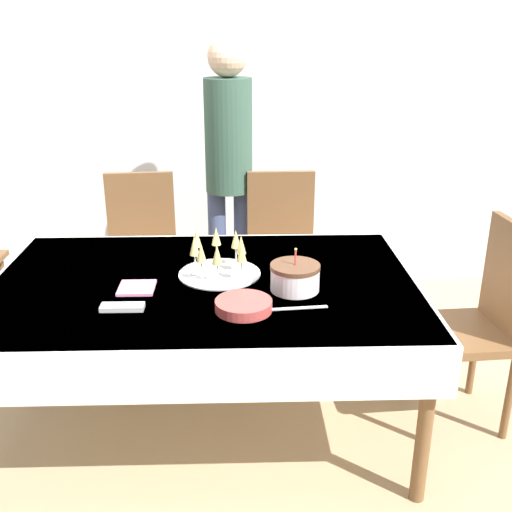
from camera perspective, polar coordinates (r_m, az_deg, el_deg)
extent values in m
plane|color=tan|center=(2.98, -4.53, -15.30)|extent=(12.00, 12.00, 0.00)
cube|color=silver|center=(4.12, -4.02, 15.25)|extent=(8.00, 0.05, 2.70)
cube|color=silver|center=(2.62, -4.97, -2.66)|extent=(1.83, 1.18, 0.03)
cube|color=silver|center=(2.66, -4.91, -4.44)|extent=(1.86, 1.21, 0.21)
cylinder|color=brown|center=(2.45, 15.78, -15.26)|extent=(0.06, 0.06, 0.70)
cylinder|color=brown|center=(3.41, -18.83, -4.70)|extent=(0.06, 0.06, 0.70)
cylinder|color=brown|center=(3.33, 10.59, -4.50)|extent=(0.06, 0.06, 0.70)
cube|color=brown|center=(3.54, -10.80, -1.10)|extent=(0.45, 0.45, 0.04)
cube|color=brown|center=(3.63, -10.90, 3.98)|extent=(0.40, 0.07, 0.50)
cylinder|color=brown|center=(3.46, -7.74, -5.71)|extent=(0.04, 0.04, 0.43)
cylinder|color=brown|center=(3.50, -13.67, -5.91)|extent=(0.04, 0.04, 0.43)
cylinder|color=brown|center=(3.79, -7.67, -3.27)|extent=(0.04, 0.04, 0.43)
cylinder|color=brown|center=(3.82, -13.09, -3.47)|extent=(0.04, 0.04, 0.43)
cube|color=brown|center=(3.51, 2.59, -0.97)|extent=(0.43, 0.43, 0.04)
cube|color=brown|center=(3.60, 2.36, 4.17)|extent=(0.40, 0.05, 0.50)
cylinder|color=brown|center=(3.46, 5.80, -5.63)|extent=(0.04, 0.04, 0.43)
cylinder|color=brown|center=(3.43, -0.19, -5.82)|extent=(0.04, 0.04, 0.43)
cylinder|color=brown|center=(3.78, 4.98, -3.19)|extent=(0.04, 0.04, 0.43)
cylinder|color=brown|center=(3.75, -0.48, -3.33)|extent=(0.04, 0.04, 0.43)
cube|color=brown|center=(2.92, 18.86, -6.98)|extent=(0.45, 0.45, 0.04)
cube|color=brown|center=(2.89, 22.96, -1.89)|extent=(0.06, 0.40, 0.50)
cylinder|color=brown|center=(2.83, 16.35, -13.19)|extent=(0.04, 0.04, 0.43)
cylinder|color=brown|center=(3.11, 13.95, -9.56)|extent=(0.04, 0.04, 0.43)
cylinder|color=brown|center=(2.97, 22.96, -12.28)|extent=(0.04, 0.04, 0.43)
cylinder|color=brown|center=(3.24, 20.03, -8.93)|extent=(0.04, 0.04, 0.43)
cylinder|color=white|center=(2.51, 3.73, -2.23)|extent=(0.20, 0.20, 0.10)
cylinder|color=brown|center=(2.49, 3.76, -1.02)|extent=(0.21, 0.21, 0.02)
cylinder|color=#E53F3F|center=(2.47, 3.78, -0.19)|extent=(0.01, 0.01, 0.06)
sphere|color=#F9CC4C|center=(2.46, 3.80, 0.64)|extent=(0.01, 0.01, 0.01)
cylinder|color=silver|center=(2.68, -3.49, -1.69)|extent=(0.37, 0.37, 0.01)
cylinder|color=silver|center=(2.69, -1.41, -1.48)|extent=(0.05, 0.05, 0.00)
cylinder|color=silver|center=(2.67, -1.42, -0.60)|extent=(0.01, 0.01, 0.08)
cone|color=#E0CC72|center=(2.64, -1.43, 1.12)|extent=(0.04, 0.04, 0.08)
cylinder|color=silver|center=(2.76, -1.90, -0.88)|extent=(0.05, 0.05, 0.00)
cylinder|color=silver|center=(2.74, -1.91, -0.02)|extent=(0.01, 0.01, 0.08)
cone|color=#E0CC72|center=(2.71, -1.94, 1.66)|extent=(0.04, 0.04, 0.08)
cylinder|color=silver|center=(2.79, -3.76, -0.59)|extent=(0.05, 0.05, 0.00)
cylinder|color=silver|center=(2.78, -3.78, 0.26)|extent=(0.01, 0.01, 0.08)
cone|color=#E0CC72|center=(2.75, -3.82, 1.92)|extent=(0.04, 0.04, 0.08)
cylinder|color=silver|center=(2.78, -5.58, -0.78)|extent=(0.05, 0.05, 0.00)
cylinder|color=silver|center=(2.76, -5.61, 0.08)|extent=(0.01, 0.01, 0.08)
cone|color=#E0CC72|center=(2.73, -5.68, 1.74)|extent=(0.04, 0.04, 0.08)
cylinder|color=silver|center=(2.68, -5.79, -1.62)|extent=(0.05, 0.05, 0.00)
cylinder|color=silver|center=(2.67, -5.83, -0.73)|extent=(0.01, 0.01, 0.08)
cone|color=#E0CC72|center=(2.63, -5.90, 0.98)|extent=(0.04, 0.04, 0.08)
cylinder|color=silver|center=(2.60, -5.15, -2.31)|extent=(0.05, 0.05, 0.00)
cylinder|color=silver|center=(2.59, -5.19, -1.41)|extent=(0.01, 0.01, 0.08)
cone|color=#E0CC72|center=(2.56, -5.25, 0.35)|extent=(0.04, 0.04, 0.08)
cylinder|color=silver|center=(2.57, -3.66, -2.55)|extent=(0.05, 0.05, 0.00)
cylinder|color=silver|center=(2.56, -3.69, -1.64)|extent=(0.01, 0.01, 0.08)
cone|color=#E0CC72|center=(2.53, -3.73, 0.14)|extent=(0.04, 0.04, 0.08)
cylinder|color=silver|center=(2.60, -1.36, -2.30)|extent=(0.05, 0.05, 0.00)
cylinder|color=silver|center=(2.58, -1.36, -1.40)|extent=(0.01, 0.01, 0.08)
cone|color=#E0CC72|center=(2.55, -1.38, 0.37)|extent=(0.04, 0.04, 0.08)
cylinder|color=#CC4C47|center=(2.34, -1.18, -5.11)|extent=(0.22, 0.22, 0.01)
cylinder|color=#CC4C47|center=(2.34, -1.19, -4.96)|extent=(0.22, 0.22, 0.01)
cylinder|color=#CC4C47|center=(2.34, -1.19, -4.80)|extent=(0.22, 0.22, 0.01)
cylinder|color=#CC4C47|center=(2.34, -1.19, -4.65)|extent=(0.22, 0.22, 0.01)
cylinder|color=#CC4C47|center=(2.33, -1.19, -4.50)|extent=(0.22, 0.22, 0.01)
cylinder|color=#CC4C47|center=(2.33, -1.19, -4.34)|extent=(0.22, 0.22, 0.01)
cube|color=silver|center=(2.36, 3.28, -5.02)|extent=(0.30, 0.05, 0.00)
cube|color=silver|center=(2.41, -12.61, -4.78)|extent=(0.17, 0.06, 0.02)
cube|color=pink|center=(2.57, -11.29, -3.00)|extent=(0.15, 0.15, 0.01)
cylinder|color=#3F4C72|center=(3.78, -3.67, 0.13)|extent=(0.11, 0.11, 0.83)
cylinder|color=#3F4C72|center=(3.78, -1.25, 0.16)|extent=(0.11, 0.11, 0.83)
cylinder|color=#335142|center=(3.58, -2.65, 11.35)|extent=(0.28, 0.28, 0.66)
sphere|color=#D8B293|center=(3.53, -2.77, 18.42)|extent=(0.23, 0.23, 0.23)
cylinder|color=brown|center=(3.81, -22.64, -3.84)|extent=(0.03, 0.03, 0.54)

